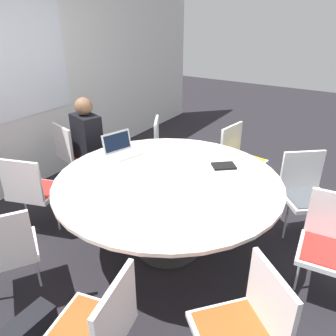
% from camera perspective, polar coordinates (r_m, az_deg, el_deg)
% --- Properties ---
extents(ground_plane, '(16.00, 16.00, 0.00)m').
position_cam_1_polar(ground_plane, '(3.27, -0.00, -13.56)').
color(ground_plane, black).
extents(wall_back, '(8.00, 0.07, 2.70)m').
position_cam_1_polar(wall_back, '(4.21, -27.01, 13.30)').
color(wall_back, silver).
rests_on(wall_back, ground_plane).
extents(conference_table, '(1.97, 1.97, 0.75)m').
position_cam_1_polar(conference_table, '(2.89, -0.00, -3.36)').
color(conference_table, '#333333').
rests_on(conference_table, ground_plane).
extents(chair_0, '(0.52, 0.54, 0.86)m').
position_cam_1_polar(chair_0, '(4.18, -15.99, 2.86)').
color(chair_0, white).
rests_on(chair_0, ground_plane).
extents(chair_1, '(0.54, 0.55, 0.86)m').
position_cam_1_polar(chair_1, '(3.46, -22.58, -3.21)').
color(chair_1, white).
rests_on(chair_1, ground_plane).
extents(chair_2, '(0.60, 0.59, 0.86)m').
position_cam_1_polar(chair_2, '(2.73, -26.59, -12.36)').
color(chair_2, white).
rests_on(chair_2, ground_plane).
extents(chair_3, '(0.52, 0.51, 0.86)m').
position_cam_1_polar(chair_3, '(2.03, -12.28, -25.45)').
color(chair_3, white).
rests_on(chair_3, ground_plane).
extents(chair_4, '(0.61, 0.61, 0.86)m').
position_cam_1_polar(chair_4, '(2.04, 13.47, -25.05)').
color(chair_4, white).
rests_on(chair_4, ground_plane).
extents(chair_5, '(0.46, 0.48, 0.86)m').
position_cam_1_polar(chair_5, '(2.80, 26.65, -11.38)').
color(chair_5, white).
rests_on(chair_5, ground_plane).
extents(chair_6, '(0.60, 0.61, 0.86)m').
position_cam_1_polar(chair_6, '(3.44, 22.83, -3.44)').
color(chair_6, white).
rests_on(chair_6, ground_plane).
extents(chair_7, '(0.50, 0.49, 0.86)m').
position_cam_1_polar(chair_7, '(3.99, 12.31, 2.16)').
color(chair_7, white).
rests_on(chair_7, ground_plane).
extents(chair_8, '(0.59, 0.58, 0.86)m').
position_cam_1_polar(chair_8, '(4.18, -0.24, 3.87)').
color(chair_8, white).
rests_on(chair_8, ground_plane).
extents(person_0, '(0.32, 0.41, 1.21)m').
position_cam_1_polar(person_0, '(3.95, -13.67, 4.80)').
color(person_0, black).
rests_on(person_0, ground_plane).
extents(laptop, '(0.38, 0.33, 0.21)m').
position_cam_1_polar(laptop, '(3.34, -8.23, 3.26)').
color(laptop, silver).
rests_on(laptop, conference_table).
extents(spiral_notebook, '(0.25, 0.26, 0.02)m').
position_cam_1_polar(spiral_notebook, '(3.10, 9.68, 0.37)').
color(spiral_notebook, black).
rests_on(spiral_notebook, conference_table).
extents(handbag, '(0.36, 0.16, 0.28)m').
position_cam_1_polar(handbag, '(2.59, -22.97, -25.18)').
color(handbag, black).
rests_on(handbag, ground_plane).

